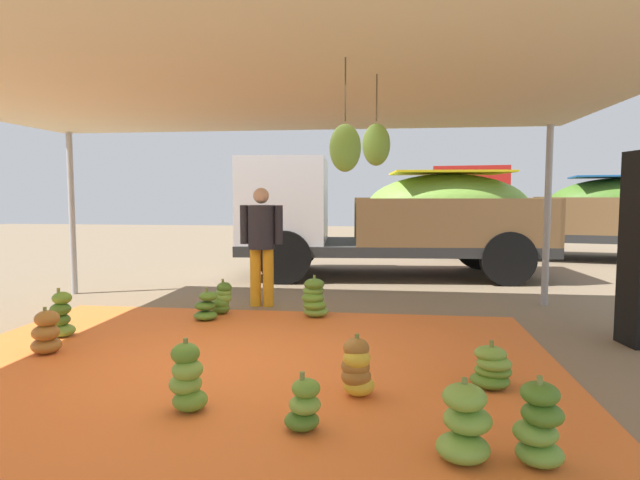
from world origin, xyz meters
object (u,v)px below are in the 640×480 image
(banana_bunch_8, at_px, (492,368))
(banana_bunch_9, at_px, (314,299))
(banana_bunch_4, at_px, (46,334))
(banana_bunch_1, at_px, (187,379))
(cargo_truck_main, at_px, (386,214))
(worker_0, at_px, (261,237))
(banana_bunch_2, at_px, (206,307))
(banana_bunch_6, at_px, (357,369))
(banana_bunch_7, at_px, (539,426))
(banana_bunch_5, at_px, (222,299))
(banana_bunch_0, at_px, (304,406))
(banana_bunch_3, at_px, (465,425))
(cargo_truck_far, at_px, (565,209))
(banana_bunch_10, at_px, (61,316))

(banana_bunch_8, relative_size, banana_bunch_9, 0.87)
(banana_bunch_4, bearing_deg, banana_bunch_9, 38.85)
(banana_bunch_1, height_order, banana_bunch_4, banana_bunch_1)
(cargo_truck_main, xyz_separation_m, worker_0, (-1.82, -3.31, -0.25))
(banana_bunch_2, xyz_separation_m, banana_bunch_6, (2.15, -2.47, 0.06))
(banana_bunch_7, bearing_deg, banana_bunch_9, 116.81)
(banana_bunch_5, height_order, banana_bunch_7, banana_bunch_7)
(banana_bunch_0, bearing_deg, banana_bunch_8, 35.62)
(banana_bunch_3, bearing_deg, banana_bunch_6, 126.57)
(banana_bunch_2, bearing_deg, banana_bunch_1, -73.56)
(banana_bunch_4, bearing_deg, worker_0, 58.47)
(banana_bunch_0, relative_size, banana_bunch_6, 0.82)
(banana_bunch_1, bearing_deg, banana_bunch_5, 103.02)
(cargo_truck_main, distance_m, cargo_truck_far, 5.87)
(banana_bunch_2, distance_m, banana_bunch_4, 2.05)
(banana_bunch_4, relative_size, cargo_truck_main, 0.08)
(banana_bunch_6, relative_size, cargo_truck_far, 0.07)
(banana_bunch_9, xyz_separation_m, banana_bunch_10, (-2.80, -1.40, 0.00))
(worker_0, bearing_deg, banana_bunch_1, -84.93)
(banana_bunch_3, distance_m, banana_bunch_7, 0.45)
(banana_bunch_1, bearing_deg, banana_bunch_10, 140.03)
(banana_bunch_9, height_order, cargo_truck_far, cargo_truck_far)
(banana_bunch_4, bearing_deg, banana_bunch_7, -21.54)
(banana_bunch_4, relative_size, banana_bunch_5, 1.02)
(banana_bunch_5, height_order, worker_0, worker_0)
(banana_bunch_5, height_order, cargo_truck_main, cargo_truck_main)
(banana_bunch_0, relative_size, banana_bunch_8, 0.85)
(banana_bunch_10, bearing_deg, banana_bunch_1, -39.97)
(banana_bunch_6, xyz_separation_m, banana_bunch_8, (1.15, 0.36, -0.07))
(banana_bunch_7, xyz_separation_m, worker_0, (-2.81, 4.48, 0.79))
(banana_bunch_2, distance_m, banana_bunch_7, 4.81)
(cargo_truck_main, height_order, cargo_truck_far, same)
(banana_bunch_4, distance_m, cargo_truck_far, 12.64)
(banana_bunch_3, height_order, banana_bunch_4, banana_bunch_3)
(banana_bunch_2, height_order, banana_bunch_6, banana_bunch_6)
(cargo_truck_main, bearing_deg, banana_bunch_2, -118.41)
(banana_bunch_10, bearing_deg, cargo_truck_main, 55.18)
(banana_bunch_8, height_order, worker_0, worker_0)
(banana_bunch_2, bearing_deg, banana_bunch_5, 75.76)
(worker_0, bearing_deg, banana_bunch_2, -117.10)
(banana_bunch_0, xyz_separation_m, banana_bunch_1, (-0.95, 0.23, 0.08))
(banana_bunch_0, bearing_deg, banana_bunch_7, -10.88)
(banana_bunch_0, bearing_deg, banana_bunch_9, 96.66)
(banana_bunch_4, height_order, banana_bunch_5, banana_bunch_4)
(banana_bunch_9, bearing_deg, banana_bunch_2, -165.84)
(banana_bunch_6, height_order, cargo_truck_main, cargo_truck_main)
(banana_bunch_5, relative_size, banana_bunch_10, 0.84)
(banana_bunch_1, relative_size, banana_bunch_3, 1.09)
(banana_bunch_4, xyz_separation_m, banana_bunch_5, (1.24, 2.09, -0.00))
(cargo_truck_far, bearing_deg, banana_bunch_4, -129.98)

